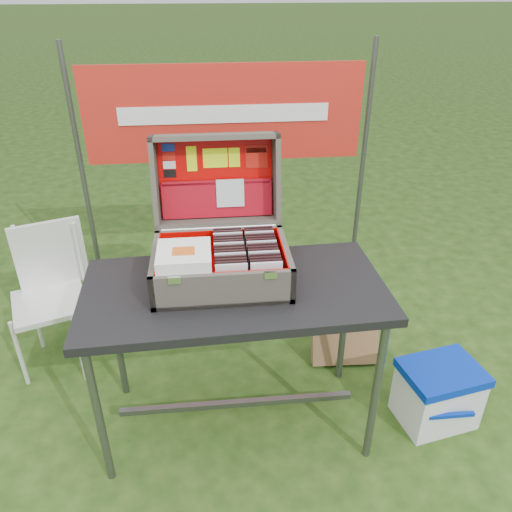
{
  "coord_description": "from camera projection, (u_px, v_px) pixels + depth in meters",
  "views": [
    {
      "loc": [
        -0.11,
        -1.79,
        2.0
      ],
      "look_at": [
        0.08,
        0.1,
        0.92
      ],
      "focal_mm": 35.0,
      "sensor_mm": 36.0,
      "label": 1
    }
  ],
  "objects": [
    {
      "name": "lid_card_neon_tall",
      "position": [
        192.0,
        159.0,
        2.32
      ],
      "size": [
        0.05,
        0.03,
        0.11
      ],
      "primitive_type": "cube",
      "rotation": [
        -1.78,
        0.0,
        0.0
      ],
      "color": "#D5F311",
      "rests_on": "suitcase_lid_liner"
    },
    {
      "name": "suitcase_lid_rim_near",
      "position": [
        218.0,
        221.0,
        2.37
      ],
      "size": [
        0.59,
        0.16,
        0.05
      ],
      "primitive_type": "cube",
      "rotation": [
        -1.78,
        0.0,
        0.0
      ],
      "color": "#60594B",
      "rests_on": "suitcase_lid_back"
    },
    {
      "name": "suitcase_liner_floor",
      "position": [
        222.0,
        276.0,
        2.19
      ],
      "size": [
        0.54,
        0.37,
        0.01
      ],
      "primitive_type": "cube",
      "color": "#D30504",
      "rests_on": "suitcase_base_bottom"
    },
    {
      "name": "cooler_lid",
      "position": [
        443.0,
        372.0,
        2.43
      ],
      "size": [
        0.42,
        0.35,
        0.04
      ],
      "primitive_type": "cube",
      "rotation": [
        0.0,
        0.0,
        0.2
      ],
      "color": "#042AB4",
      "rests_on": "cooler_body"
    },
    {
      "name": "cd_right_12",
      "position": [
        259.0,
        246.0,
        2.26
      ],
      "size": [
        0.13,
        0.01,
        0.15
      ],
      "primitive_type": "cube",
      "color": "silver",
      "rests_on": "suitcase_liner_floor"
    },
    {
      "name": "songbook_8",
      "position": [
        184.0,
        252.0,
        2.02
      ],
      "size": [
        0.22,
        0.22,
        0.0
      ],
      "primitive_type": "cube",
      "color": "white",
      "rests_on": "suitcase_base_wall_front"
    },
    {
      "name": "table_leg_fr",
      "position": [
        375.0,
        394.0,
        2.19
      ],
      "size": [
        0.04,
        0.04,
        0.78
      ],
      "primitive_type": "cylinder",
      "color": "#59595B",
      "rests_on": "ground"
    },
    {
      "name": "suitcase",
      "position": [
        219.0,
        219.0,
        2.11
      ],
      "size": [
        0.59,
        0.58,
        0.55
      ],
      "primitive_type": null,
      "color": "#60594B",
      "rests_on": "table"
    },
    {
      "name": "chair_backrest",
      "position": [
        50.0,
        254.0,
        2.79
      ],
      "size": [
        0.36,
        0.16,
        0.39
      ],
      "primitive_type": "cube",
      "rotation": [
        0.0,
        0.0,
        0.35
      ],
      "color": "silver",
      "rests_on": "chair_seat"
    },
    {
      "name": "suitcase_pocket_edge",
      "position": [
        216.0,
        182.0,
        2.34
      ],
      "size": [
        0.51,
        0.02,
        0.02
      ],
      "primitive_type": "cube",
      "rotation": [
        -1.78,
        0.0,
        0.0
      ],
      "color": "#9E0B17",
      "rests_on": "suitcase_lid_pocket"
    },
    {
      "name": "cd_right_4",
      "position": [
        264.0,
        267.0,
        2.1
      ],
      "size": [
        0.13,
        0.01,
        0.15
      ],
      "primitive_type": "cube",
      "color": "silver",
      "rests_on": "suitcase_liner_floor"
    },
    {
      "name": "banner_text",
      "position": [
        225.0,
        114.0,
        2.84
      ],
      "size": [
        1.2,
        0.0,
        0.1
      ],
      "primitive_type": "cube",
      "color": "white",
      "rests_on": "banner"
    },
    {
      "name": "chair_leg_br",
      "position": [
        91.0,
        315.0,
        2.99
      ],
      "size": [
        0.02,
        0.02,
        0.42
      ],
      "primitive_type": "cylinder",
      "color": "silver",
      "rests_on": "ground"
    },
    {
      "name": "banner_post_left",
      "position": [
        86.0,
        192.0,
        3.01
      ],
      "size": [
        0.03,
        0.03,
        1.7
      ],
      "primitive_type": "cylinder",
      "color": "#59595B",
      "rests_on": "ground"
    },
    {
      "name": "cardboard_box",
      "position": [
        345.0,
        331.0,
        2.88
      ],
      "size": [
        0.39,
        0.2,
        0.4
      ],
      "primitive_type": "cube",
      "rotation": [
        -0.31,
        0.0,
        -0.04
      ],
      "color": "brown",
      "rests_on": "ground"
    },
    {
      "name": "cd_left_0",
      "position": [
        232.0,
        280.0,
        2.01
      ],
      "size": [
        0.13,
        0.01,
        0.15
      ],
      "primitive_type": "cube",
      "color": "silver",
      "rests_on": "suitcase_liner_floor"
    },
    {
      "name": "cd_left_1",
      "position": [
        231.0,
        277.0,
        2.03
      ],
      "size": [
        0.13,
        0.01,
        0.15
      ],
      "primitive_type": "cube",
      "color": "black",
      "rests_on": "suitcase_liner_floor"
    },
    {
      "name": "lid_sticker_cc_b",
      "position": [
        169.0,
        156.0,
        2.3
      ],
      "size": [
        0.06,
        0.01,
        0.04
      ],
      "primitive_type": "cube",
      "rotation": [
        -1.78,
        0.0,
        0.0
      ],
      "color": "red",
      "rests_on": "suitcase_lid_liner"
    },
    {
      "name": "cd_left_11",
      "position": [
        228.0,
        250.0,
        2.23
      ],
      "size": [
        0.13,
        0.01,
        0.15
      ],
      "primitive_type": "cube",
      "color": "black",
      "rests_on": "suitcase_liner_floor"
    },
    {
      "name": "cd_left_5",
      "position": [
        230.0,
        266.0,
        2.11
      ],
      "size": [
        0.13,
        0.01,
        0.15
      ],
      "primitive_type": "cube",
      "color": "black",
      "rests_on": "suitcase_liner_floor"
    },
    {
      "name": "table_leg_bl",
      "position": [
        117.0,
        335.0,
        2.55
      ],
      "size": [
        0.04,
        0.04,
        0.78
      ],
      "primitive_type": "cylinder",
      "color": "#59595B",
      "rests_on": "ground"
    },
    {
      "name": "cd_right_1",
      "position": [
        266.0,
        275.0,
        2.04
      ],
      "size": [
        0.13,
        0.01,
        0.15
      ],
      "primitive_type": "cube",
      "color": "black",
      "rests_on": "suitcase_liner_floor"
    },
    {
      "name": "cd_left_13",
      "position": [
        228.0,
        245.0,
        2.27
      ],
      "size": [
        0.13,
        0.01,
        0.15
      ],
      "primitive_type": "cube",
      "color": "black",
      "rests_on": "suitcase_liner_floor"
    },
    {
      "name": "songbook_3",
      "position": [
        184.0,
        257.0,
        2.03
      ],
      "size": [
        0.22,
        0.22,
        0.0
      ],
      "primitive_type": "cube",
      "color": "white",
      "rests_on": "suitcase_base_wall_front"
    },
    {
      "name": "songbook_9",
      "position": [
        184.0,
        251.0,
        2.02
      ],
      "size": [
        0.22,
        0.22,
        0.0
      ],
      "primitive_type": "cube",
      "color": "white",
      "rests_on": "suitcase_base_wall_front"
    },
    {
      "name": "songbook_6",
      "position": [
        184.0,
        254.0,
        2.02
      ],
      "size": [
        0.22,
        0.22,
        0.0
      ],
      "primitive_type": "cube",
      "color": "white",
      "rests_on": "suitcase_base_wall_front"
    },
    {
      "name": "suitcase_base_wall_right",
      "position": [
        285.0,
        262.0,
        2.18
      ],
      "size": [
        0.02,
        0.42,
        0.16
      ],
      "primitive_type": "cube",
      "color": "#60594B",
      "rests_on": "table_top"
    },
    {
      "name": "chair_seat",
      "position": [
        50.0,
        303.0,
        2.74
      ],
      "size": [
        0.48,
        0.48,
        0.03
      ],
      "primitive_type": "cube",
      "rotation": [
        0.0,
        0.0,
        0.35
      ],
      "color": "silver",
      "rests_on": "ground"
    },
    {
      "name": "cooler",
      "position": [
        437.0,
        394.0,
        2.5
      ],
      "size": [
        0.42,
        0.35,
        0.33
      ],
      "primitive_type": null,
      "rotation": [
        0.0,
        0.0,
        0.2
      ],
      "color": "white",
      "rests_on": "ground"
    },
    {
      "name": "cd_right_2",
      "position": [
        265.0,
        272.0,
        2.06
      ],
      "size": [
        0.13,
        0.01,
        0.15
      ],
      "primitive_type": "cube",
      "color": "black",
      "rests_on": "suitcase_liner_floor"
    },
    {
      "name": "cd_right_14",
      "position": [
        258.0,
        241.0,
        2.3
      ],
      "size": [
        0.13,
        0.01,
        0.15
      ],
      "primitive_type": "cube",
      "color": "black",
      "rests_on": "suitcase_liner_floor"
    },
    {
      "name": "cd_left_8",
      "position": [
        229.0,
        258.0,
        2.17
      ],
      "size": [
        0.13,
        0.01,
        0.15
      ],
      "primitive_type": "cube",
      "color": "silver",
      "rests_on": "suitcase_liner_floor"
    },
    {
      "name": "table_top",
      "position": [
        234.0,
        291.0,
        2.17
      ],
      "size": [
        1.34,
        0.71,
        0.04
      ],
      "primitive_type": "cube",
      "rotation": [
        0.0,
        0.0,
        0.04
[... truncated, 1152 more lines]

